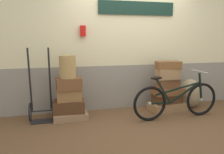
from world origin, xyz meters
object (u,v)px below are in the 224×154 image
(suitcase_9, at_px, (168,65))
(wicker_basket, at_px, (68,67))
(suitcase_2, at_px, (69,95))
(luggage_trolley, at_px, (41,105))
(suitcase_7, at_px, (168,83))
(suitcase_1, at_px, (69,106))
(suitcase_0, at_px, (70,115))
(bicycle, at_px, (176,100))
(suitcase_3, at_px, (69,84))
(suitcase_8, at_px, (167,74))
(burlap_sack, at_px, (190,93))
(suitcase_6, at_px, (168,91))
(suitcase_4, at_px, (167,106))
(suitcase_5, at_px, (167,98))

(suitcase_9, distance_m, wicker_basket, 1.93)
(suitcase_2, xyz_separation_m, luggage_trolley, (-0.49, 0.03, -0.16))
(suitcase_7, bearing_deg, suitcase_1, 175.14)
(suitcase_0, distance_m, bicycle, 1.94)
(suitcase_7, relative_size, luggage_trolley, 0.34)
(suitcase_3, bearing_deg, luggage_trolley, 170.02)
(suitcase_3, xyz_separation_m, wicker_basket, (-0.01, -0.01, 0.30))
(wicker_basket, xyz_separation_m, luggage_trolley, (-0.48, 0.06, -0.67))
(suitcase_8, relative_size, suitcase_9, 0.92)
(suitcase_1, bearing_deg, suitcase_2, 74.66)
(suitcase_0, distance_m, burlap_sack, 2.51)
(suitcase_6, relative_size, suitcase_8, 1.40)
(burlap_sack, xyz_separation_m, bicycle, (-0.63, -0.52, 0.04))
(suitcase_8, bearing_deg, suitcase_7, 44.54)
(suitcase_8, bearing_deg, wicker_basket, 179.11)
(suitcase_8, bearing_deg, suitcase_3, 178.94)
(suitcase_1, height_order, suitcase_9, suitcase_9)
(suitcase_0, height_order, suitcase_3, suitcase_3)
(suitcase_8, bearing_deg, bicycle, -94.02)
(wicker_basket, xyz_separation_m, bicycle, (1.89, -0.42, -0.61))
(wicker_basket, bearing_deg, suitcase_4, 0.28)
(suitcase_1, distance_m, suitcase_8, 1.98)
(suitcase_9, bearing_deg, burlap_sack, 15.69)
(suitcase_2, xyz_separation_m, suitcase_9, (1.92, -0.03, 0.48))
(suitcase_0, bearing_deg, suitcase_6, -2.17)
(suitcase_5, distance_m, wicker_basket, 2.07)
(suitcase_1, height_order, bicycle, bicycle)
(burlap_sack, bearing_deg, suitcase_8, -169.81)
(bicycle, bearing_deg, suitcase_9, 85.13)
(suitcase_5, bearing_deg, wicker_basket, 174.47)
(suitcase_6, bearing_deg, suitcase_0, 176.74)
(suitcase_2, height_order, suitcase_9, suitcase_9)
(suitcase_0, height_order, luggage_trolley, luggage_trolley)
(suitcase_8, relative_size, bicycle, 0.26)
(suitcase_5, height_order, burlap_sack, burlap_sack)
(wicker_basket, bearing_deg, suitcase_6, 0.25)
(suitcase_4, relative_size, suitcase_6, 1.19)
(suitcase_3, bearing_deg, suitcase_2, 88.71)
(suitcase_8, height_order, luggage_trolley, luggage_trolley)
(suitcase_0, relative_size, suitcase_8, 1.39)
(suitcase_6, xyz_separation_m, bicycle, (-0.06, -0.43, -0.06))
(bicycle, bearing_deg, suitcase_5, 82.75)
(suitcase_3, relative_size, suitcase_8, 1.00)
(suitcase_4, xyz_separation_m, suitcase_9, (-0.03, -0.01, 0.84))
(burlap_sack, bearing_deg, luggage_trolley, -179.27)
(suitcase_7, distance_m, wicker_basket, 1.98)
(suitcase_0, bearing_deg, suitcase_9, -2.53)
(suitcase_8, bearing_deg, luggage_trolley, 177.78)
(suitcase_7, bearing_deg, bicycle, -101.05)
(suitcase_0, distance_m, suitcase_2, 0.38)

